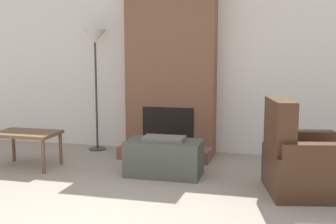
# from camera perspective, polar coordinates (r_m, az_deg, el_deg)

# --- Properties ---
(wall_back) EXTENTS (7.65, 0.06, 2.60)m
(wall_back) POSITION_cam_1_polar(r_m,az_deg,el_deg) (6.24, 0.89, 6.63)
(wall_back) COLOR silver
(wall_back) RESTS_ON ground_plane
(fireplace) EXTENTS (1.27, 0.76, 2.60)m
(fireplace) POSITION_cam_1_polar(r_m,az_deg,el_deg) (6.01, 0.37, 5.80)
(fireplace) COLOR brown
(fireplace) RESTS_ON ground_plane
(ottoman) EXTENTS (0.89, 0.48, 0.47)m
(ottoman) POSITION_cam_1_polar(r_m,az_deg,el_deg) (5.05, -0.54, -6.16)
(ottoman) COLOR #474C42
(ottoman) RESTS_ON ground_plane
(armchair) EXTENTS (0.97, 0.97, 0.99)m
(armchair) POSITION_cam_1_polar(r_m,az_deg,el_deg) (4.64, 17.63, -6.77)
(armchair) COLOR #422819
(armchair) RESTS_ON ground_plane
(side_table) EXTENTS (0.78, 0.51, 0.46)m
(side_table) POSITION_cam_1_polar(r_m,az_deg,el_deg) (5.66, -18.56, -3.16)
(side_table) COLOR brown
(side_table) RESTS_ON ground_plane
(floor_lamp_left) EXTENTS (0.35, 0.35, 1.79)m
(floor_lamp_left) POSITION_cam_1_polar(r_m,az_deg,el_deg) (6.32, -9.86, 8.99)
(floor_lamp_left) COLOR #333333
(floor_lamp_left) RESTS_ON ground_plane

